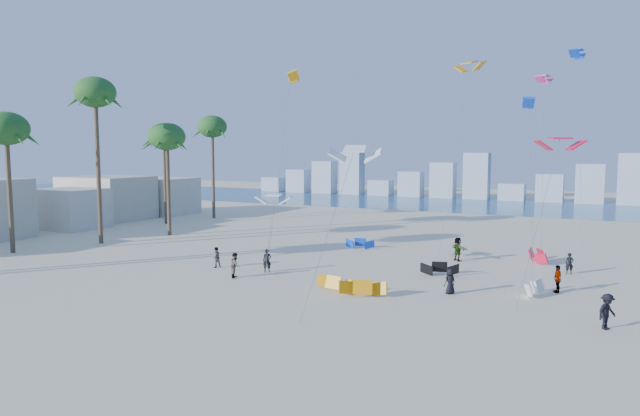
% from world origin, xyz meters
% --- Properties ---
extents(ground, '(220.00, 220.00, 0.00)m').
position_xyz_m(ground, '(0.00, 0.00, 0.00)').
color(ground, beige).
rests_on(ground, ground).
extents(ocean, '(220.00, 220.00, 0.00)m').
position_xyz_m(ocean, '(0.00, 72.00, 0.01)').
color(ocean, navy).
rests_on(ocean, ground).
extents(kitesurfer_near, '(0.74, 0.66, 1.70)m').
position_xyz_m(kitesurfer_near, '(0.49, 12.41, 0.85)').
color(kitesurfer_near, black).
rests_on(kitesurfer_near, ground).
extents(kitesurfer_mid, '(0.95, 1.05, 1.75)m').
position_xyz_m(kitesurfer_mid, '(-0.54, 9.93, 0.88)').
color(kitesurfer_mid, gray).
rests_on(kitesurfer_mid, ground).
extents(kitesurfers_far, '(27.49, 15.46, 1.91)m').
position_xyz_m(kitesurfers_far, '(14.35, 15.96, 0.88)').
color(kitesurfers_far, black).
rests_on(kitesurfers_far, ground).
extents(grounded_kites, '(18.51, 19.00, 0.96)m').
position_xyz_m(grounded_kites, '(11.68, 16.73, 0.45)').
color(grounded_kites, orange).
rests_on(grounded_kites, ground).
extents(flying_kites, '(39.36, 34.43, 18.50)m').
position_xyz_m(flying_kites, '(14.24, 22.08, 12.19)').
color(flying_kites, white).
rests_on(flying_kites, ground).
extents(palm_row, '(10.62, 44.80, 15.68)m').
position_xyz_m(palm_row, '(-21.61, 16.15, 11.21)').
color(palm_row, brown).
rests_on(palm_row, ground).
extents(beachfront_buildings, '(11.50, 43.00, 6.00)m').
position_xyz_m(beachfront_buildings, '(-33.69, 20.82, 2.67)').
color(beachfront_buildings, beige).
rests_on(beachfront_buildings, ground).
extents(distant_skyline, '(85.00, 3.00, 8.40)m').
position_xyz_m(distant_skyline, '(-1.19, 82.00, 3.09)').
color(distant_skyline, '#9EADBF').
rests_on(distant_skyline, ground).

